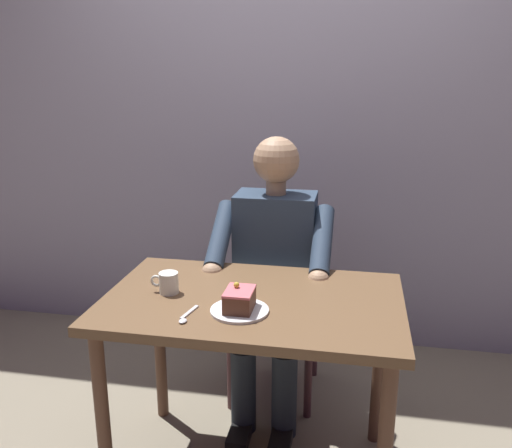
{
  "coord_description": "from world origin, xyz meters",
  "views": [
    {
      "loc": [
        -0.34,
        1.76,
        1.55
      ],
      "look_at": [
        0.01,
        -0.1,
        1.0
      ],
      "focal_mm": 37.69,
      "sensor_mm": 36.0,
      "label": 1
    }
  ],
  "objects_px": {
    "chair": "(278,295)",
    "cake_slice": "(239,299)",
    "dining_table": "(253,322)",
    "coffee_cup": "(168,282)",
    "dessert_spoon": "(186,317)",
    "seated_person": "(273,275)"
  },
  "relations": [
    {
      "from": "chair",
      "to": "cake_slice",
      "type": "distance_m",
      "value": 0.83
    },
    {
      "from": "dessert_spoon",
      "to": "coffee_cup",
      "type": "bearing_deg",
      "value": -56.09
    },
    {
      "from": "chair",
      "to": "dessert_spoon",
      "type": "bearing_deg",
      "value": 77.52
    },
    {
      "from": "dining_table",
      "to": "seated_person",
      "type": "height_order",
      "value": "seated_person"
    },
    {
      "from": "seated_person",
      "to": "chair",
      "type": "bearing_deg",
      "value": -90.0
    },
    {
      "from": "dining_table",
      "to": "cake_slice",
      "type": "xyz_separation_m",
      "value": [
        0.02,
        0.12,
        0.14
      ]
    },
    {
      "from": "dining_table",
      "to": "chair",
      "type": "height_order",
      "value": "chair"
    },
    {
      "from": "chair",
      "to": "cake_slice",
      "type": "xyz_separation_m",
      "value": [
        0.02,
        0.77,
        0.31
      ]
    },
    {
      "from": "cake_slice",
      "to": "dessert_spoon",
      "type": "bearing_deg",
      "value": 25.71
    },
    {
      "from": "cake_slice",
      "to": "chair",
      "type": "bearing_deg",
      "value": -91.62
    },
    {
      "from": "cake_slice",
      "to": "dessert_spoon",
      "type": "distance_m",
      "value": 0.19
    },
    {
      "from": "chair",
      "to": "seated_person",
      "type": "bearing_deg",
      "value": 90.0
    },
    {
      "from": "cake_slice",
      "to": "coffee_cup",
      "type": "xyz_separation_m",
      "value": [
        0.29,
        -0.11,
        -0.0
      ]
    },
    {
      "from": "coffee_cup",
      "to": "cake_slice",
      "type": "bearing_deg",
      "value": 159.34
    },
    {
      "from": "dining_table",
      "to": "coffee_cup",
      "type": "xyz_separation_m",
      "value": [
        0.32,
        0.01,
        0.14
      ]
    },
    {
      "from": "dining_table",
      "to": "seated_person",
      "type": "relative_size",
      "value": 0.85
    },
    {
      "from": "dining_table",
      "to": "dessert_spoon",
      "type": "xyz_separation_m",
      "value": [
        0.19,
        0.2,
        0.1
      ]
    },
    {
      "from": "chair",
      "to": "seated_person",
      "type": "xyz_separation_m",
      "value": [
        0.0,
        0.17,
        0.17
      ]
    },
    {
      "from": "dessert_spoon",
      "to": "dining_table",
      "type": "bearing_deg",
      "value": -132.59
    },
    {
      "from": "coffee_cup",
      "to": "seated_person",
      "type": "bearing_deg",
      "value": -122.9
    },
    {
      "from": "dining_table",
      "to": "cake_slice",
      "type": "distance_m",
      "value": 0.19
    },
    {
      "from": "coffee_cup",
      "to": "dessert_spoon",
      "type": "height_order",
      "value": "coffee_cup"
    }
  ]
}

